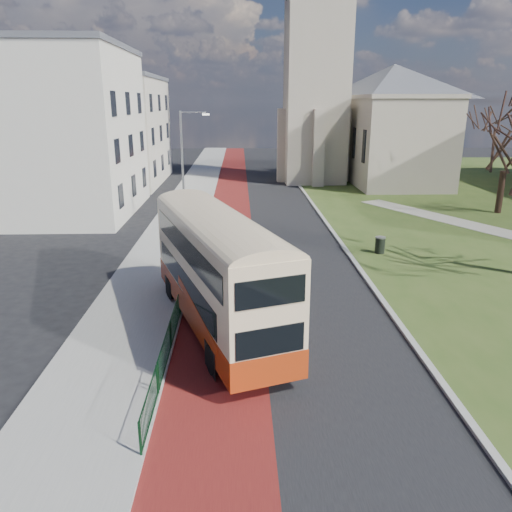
{
  "coord_description": "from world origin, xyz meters",
  "views": [
    {
      "loc": [
        -0.37,
        -18.75,
        8.76
      ],
      "look_at": [
        0.35,
        2.99,
        2.0
      ],
      "focal_mm": 35.0,
      "sensor_mm": 36.0,
      "label": 1
    }
  ],
  "objects_px": {
    "winter_tree_far": "(509,137)",
    "litter_bin": "(380,245)",
    "bus": "(217,267)",
    "streetlamp": "(185,161)"
  },
  "relations": [
    {
      "from": "bus",
      "to": "litter_bin",
      "type": "xyz_separation_m",
      "value": [
        9.28,
        9.98,
        -2.07
      ]
    },
    {
      "from": "bus",
      "to": "winter_tree_far",
      "type": "relative_size",
      "value": 1.28
    },
    {
      "from": "streetlamp",
      "to": "winter_tree_far",
      "type": "relative_size",
      "value": 0.92
    },
    {
      "from": "streetlamp",
      "to": "bus",
      "type": "bearing_deg",
      "value": -80.5
    },
    {
      "from": "winter_tree_far",
      "to": "litter_bin",
      "type": "distance_m",
      "value": 17.7
    },
    {
      "from": "bus",
      "to": "litter_bin",
      "type": "bearing_deg",
      "value": 28.2
    },
    {
      "from": "winter_tree_far",
      "to": "litter_bin",
      "type": "relative_size",
      "value": 8.71
    },
    {
      "from": "winter_tree_far",
      "to": "litter_bin",
      "type": "bearing_deg",
      "value": -139.34
    },
    {
      "from": "winter_tree_far",
      "to": "bus",
      "type": "bearing_deg",
      "value": -136.47
    },
    {
      "from": "bus",
      "to": "litter_bin",
      "type": "distance_m",
      "value": 13.79
    }
  ]
}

